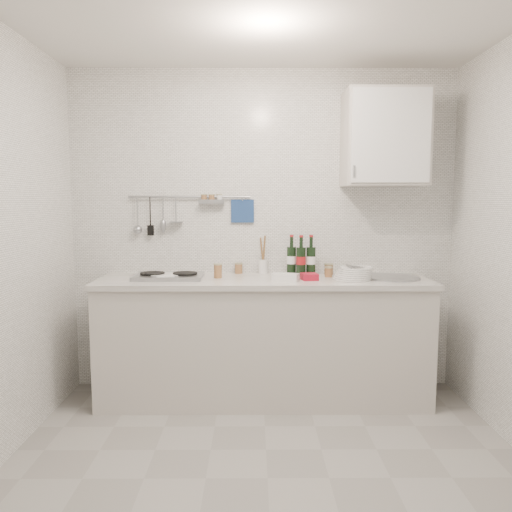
{
  "coord_description": "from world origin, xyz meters",
  "views": [
    {
      "loc": [
        -0.08,
        -2.54,
        1.49
      ],
      "look_at": [
        -0.06,
        0.9,
        1.11
      ],
      "focal_mm": 35.0,
      "sensor_mm": 36.0,
      "label": 1
    }
  ],
  "objects_px": {
    "wall_cabinet": "(385,138)",
    "plate_stack_sink": "(354,273)",
    "wine_bottles": "(301,256)",
    "utensil_crock": "(263,265)",
    "plate_stack_hob": "(164,276)"
  },
  "relations": [
    {
      "from": "wall_cabinet",
      "to": "plate_stack_sink",
      "type": "distance_m",
      "value": 1.03
    },
    {
      "from": "wine_bottles",
      "to": "utensil_crock",
      "type": "relative_size",
      "value": 1.03
    },
    {
      "from": "utensil_crock",
      "to": "wine_bottles",
      "type": "bearing_deg",
      "value": -23.28
    },
    {
      "from": "plate_stack_hob",
      "to": "utensil_crock",
      "type": "height_order",
      "value": "utensil_crock"
    },
    {
      "from": "plate_stack_hob",
      "to": "wall_cabinet",
      "type": "bearing_deg",
      "value": 5.22
    },
    {
      "from": "plate_stack_sink",
      "to": "utensil_crock",
      "type": "height_order",
      "value": "utensil_crock"
    },
    {
      "from": "wall_cabinet",
      "to": "plate_stack_hob",
      "type": "height_order",
      "value": "wall_cabinet"
    },
    {
      "from": "wall_cabinet",
      "to": "utensil_crock",
      "type": "relative_size",
      "value": 2.32
    },
    {
      "from": "plate_stack_hob",
      "to": "plate_stack_sink",
      "type": "xyz_separation_m",
      "value": [
        1.39,
        -0.02,
        0.03
      ]
    },
    {
      "from": "plate_stack_sink",
      "to": "utensil_crock",
      "type": "distance_m",
      "value": 0.72
    },
    {
      "from": "plate_stack_sink",
      "to": "wine_bottles",
      "type": "distance_m",
      "value": 0.42
    },
    {
      "from": "plate_stack_sink",
      "to": "wine_bottles",
      "type": "relative_size",
      "value": 0.95
    },
    {
      "from": "wall_cabinet",
      "to": "plate_stack_sink",
      "type": "height_order",
      "value": "wall_cabinet"
    },
    {
      "from": "plate_stack_hob",
      "to": "plate_stack_sink",
      "type": "distance_m",
      "value": 1.39
    },
    {
      "from": "plate_stack_hob",
      "to": "wine_bottles",
      "type": "relative_size",
      "value": 0.79
    }
  ]
}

